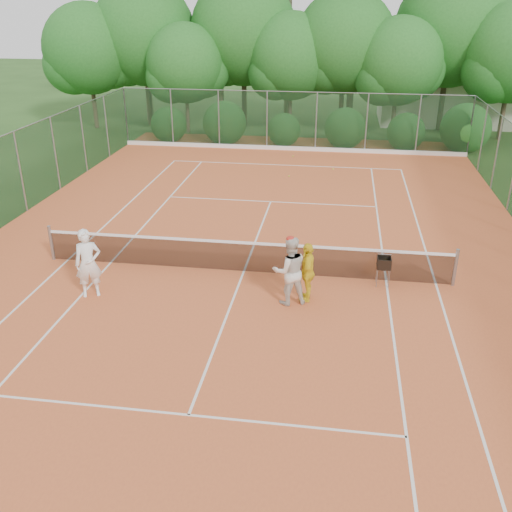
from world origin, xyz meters
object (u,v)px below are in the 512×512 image
(player_yellow, at_px, (307,272))
(player_center_grp, at_px, (290,270))
(ball_hopper, at_px, (384,263))
(player_white, at_px, (88,263))

(player_yellow, bearing_deg, player_center_grp, -63.09)
(player_center_grp, distance_m, player_yellow, 0.52)
(player_yellow, relative_size, ball_hopper, 1.95)
(player_center_grp, bearing_deg, player_yellow, 27.74)
(player_white, height_order, player_yellow, player_white)
(player_white, relative_size, ball_hopper, 2.26)
(player_white, distance_m, player_center_grp, 5.32)
(player_yellow, bearing_deg, player_white, -84.89)
(player_white, bearing_deg, ball_hopper, -11.91)
(player_center_grp, height_order, player_yellow, player_center_grp)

